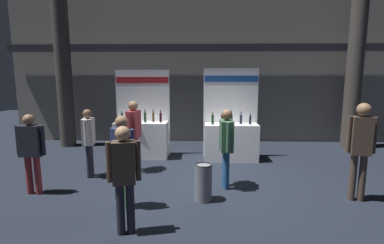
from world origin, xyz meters
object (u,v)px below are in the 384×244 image
(visitor_5, at_px, (226,141))
(visitor_8, at_px, (89,138))
(visitor_0, at_px, (124,172))
(visitor_1, at_px, (134,130))
(visitor_2, at_px, (31,147))
(visitor_7, at_px, (361,143))
(exhibitor_booth_0, at_px, (142,136))
(exhibitor_booth_1, at_px, (231,138))
(trash_bin, at_px, (203,182))
(visitor_3, at_px, (123,155))

(visitor_5, relative_size, visitor_8, 1.04)
(visitor_0, xyz_separation_m, visitor_1, (-0.51, 2.85, 0.09))
(visitor_1, relative_size, visitor_5, 1.05)
(visitor_2, relative_size, visitor_7, 0.87)
(visitor_2, height_order, visitor_5, visitor_5)
(exhibitor_booth_0, relative_size, visitor_5, 1.52)
(visitor_0, relative_size, visitor_7, 0.88)
(visitor_1, height_order, visitor_8, visitor_1)
(visitor_8, bearing_deg, exhibitor_booth_0, 144.32)
(visitor_1, relative_size, visitor_8, 1.10)
(exhibitor_booth_1, xyz_separation_m, visitor_0, (-1.97, -3.91, 0.32))
(trash_bin, bearing_deg, visitor_0, -134.63)
(visitor_7, bearing_deg, visitor_2, 10.90)
(visitor_2, height_order, visitor_8, visitor_2)
(visitor_0, relative_size, visitor_1, 0.93)
(trash_bin, bearing_deg, visitor_2, 176.18)
(visitor_3, bearing_deg, exhibitor_booth_0, 117.68)
(visitor_0, distance_m, visitor_2, 2.62)
(exhibitor_booth_0, distance_m, visitor_5, 3.20)
(exhibitor_booth_0, relative_size, visitor_1, 1.45)
(visitor_5, bearing_deg, visitor_0, 135.69)
(visitor_1, bearing_deg, visitor_0, -160.07)
(exhibitor_booth_1, xyz_separation_m, trash_bin, (-0.81, -2.73, -0.28))
(exhibitor_booth_1, distance_m, visitor_1, 2.74)
(visitor_3, height_order, visitor_7, visitor_7)
(visitor_2, bearing_deg, visitor_1, 43.07)
(visitor_2, distance_m, visitor_5, 3.87)
(trash_bin, relative_size, visitor_5, 0.43)
(visitor_0, xyz_separation_m, visitor_2, (-2.21, 1.40, 0.00))
(visitor_5, height_order, visitor_7, visitor_7)
(visitor_5, distance_m, visitor_7, 2.48)
(exhibitor_booth_0, relative_size, visitor_0, 1.55)
(visitor_7, bearing_deg, exhibitor_booth_1, -39.66)
(visitor_1, xyz_separation_m, visitor_7, (4.57, -1.59, 0.06))
(exhibitor_booth_1, bearing_deg, exhibitor_booth_0, 175.68)
(visitor_2, relative_size, visitor_3, 0.97)
(exhibitor_booth_0, height_order, visitor_3, exhibitor_booth_0)
(visitor_2, distance_m, visitor_7, 6.27)
(trash_bin, xyz_separation_m, visitor_0, (-1.16, -1.18, 0.60))
(visitor_1, xyz_separation_m, visitor_8, (-0.95, -0.43, -0.11))
(visitor_0, bearing_deg, visitor_1, 87.12)
(visitor_3, xyz_separation_m, visitor_8, (-1.22, 1.59, -0.03))
(exhibitor_booth_0, relative_size, trash_bin, 3.54)
(visitor_2, height_order, visitor_7, visitor_7)
(trash_bin, xyz_separation_m, visitor_2, (-3.37, 0.23, 0.60))
(visitor_0, bearing_deg, trash_bin, 32.26)
(exhibitor_booth_1, distance_m, visitor_7, 3.40)
(visitor_2, bearing_deg, exhibitor_booth_1, 33.61)
(exhibitor_booth_0, distance_m, visitor_2, 3.17)
(exhibitor_booth_0, height_order, visitor_7, exhibitor_booth_0)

